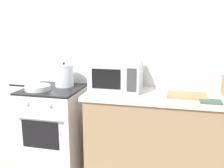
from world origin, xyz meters
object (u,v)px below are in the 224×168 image
Objects in this scene: stove at (54,129)px; frying_pan at (37,88)px; cutting_board at (187,95)px; oven_mitt at (211,102)px; stock_pot at (64,75)px; microwave at (116,76)px.

stove is 0.51m from frying_pan.
oven_mitt is (0.19, -0.16, -0.00)m from cutting_board.
cutting_board is (1.37, 0.00, 0.47)m from stove.
frying_pan reaches higher than oven_mitt.
stock_pot is at bearing 169.34° from oven_mitt.
microwave is 0.71m from cutting_board.
cutting_board is at bearing -5.23° from stock_pot.
microwave is (0.68, 0.08, 0.61)m from stove.
microwave is at bearing -3.80° from stock_pot.
microwave is 1.39× the size of cutting_board.
frying_pan is 0.82m from microwave.
stock_pot is 0.81× the size of cutting_board.
cutting_board reaches higher than stove.
microwave is at bearing 164.92° from oven_mitt.
stove is at bearing -173.34° from microwave.
microwave is at bearing 173.57° from cutting_board.
frying_pan is 2.53× the size of oven_mitt.
stove is 5.11× the size of oven_mitt.
microwave reaches higher than stove.
oven_mitt is at bearing -39.93° from cutting_board.
microwave reaches higher than oven_mitt.
stove is 2.02× the size of frying_pan.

